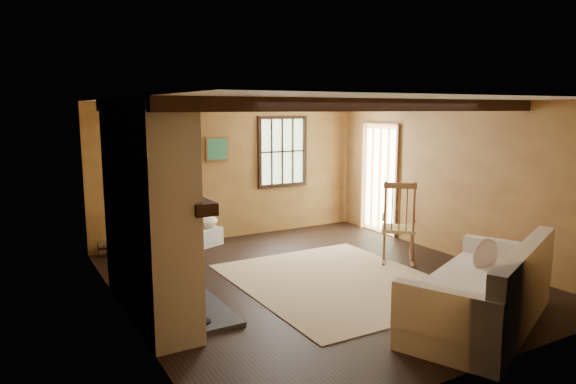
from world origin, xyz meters
TOP-DOWN VIEW (x-y plane):
  - ground at (0.00, 0.00)m, footprint 5.50×5.50m
  - room_envelope at (0.22, 0.26)m, footprint 5.02×5.52m
  - fireplace at (-2.23, -0.00)m, footprint 1.02×2.30m
  - rug at (0.20, -0.20)m, footprint 2.50×3.00m
  - rocking_chair at (1.60, 0.18)m, footprint 0.93×0.97m
  - sofa at (0.76, -2.13)m, footprint 2.49×1.84m
  - firewood_pile at (-2.05, 2.60)m, footprint 0.65×0.12m
  - laundry_basket at (-0.67, 2.43)m, footprint 0.61×0.54m
  - basket_pillow at (-0.67, 2.43)m, footprint 0.53×0.47m
  - armchair at (-1.46, 2.07)m, footprint 0.98×0.97m

SIDE VIEW (x-z plane):
  - ground at x=0.00m, z-range 0.00..0.00m
  - rug at x=0.20m, z-range 0.00..0.01m
  - firewood_pile at x=-2.05m, z-range 0.00..0.23m
  - laundry_basket at x=-0.67m, z-range 0.00..0.30m
  - sofa at x=0.76m, z-range -0.13..0.79m
  - armchair at x=-1.46m, z-range 0.00..0.70m
  - basket_pillow at x=-0.67m, z-range 0.30..0.52m
  - rocking_chair at x=1.60m, z-range -0.10..1.13m
  - fireplace at x=-2.23m, z-range -0.10..2.30m
  - room_envelope at x=0.22m, z-range 0.41..2.85m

